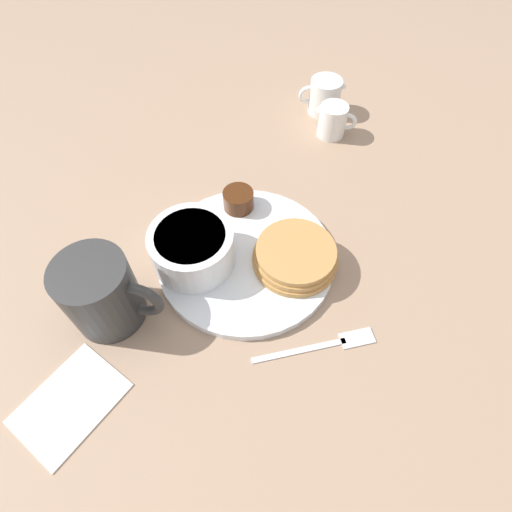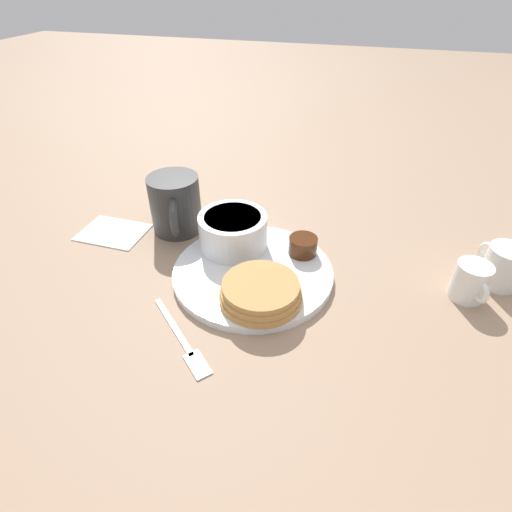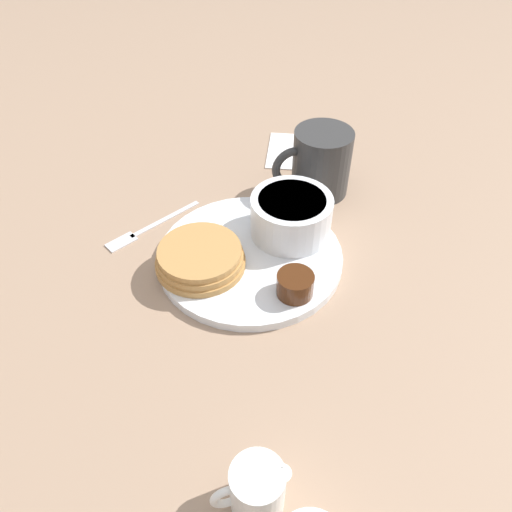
{
  "view_description": "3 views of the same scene",
  "coord_description": "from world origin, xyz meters",
  "px_view_note": "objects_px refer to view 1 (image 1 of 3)",
  "views": [
    {
      "loc": [
        0.24,
        0.19,
        0.45
      ],
      "look_at": [
        0.0,
        0.02,
        0.03
      ],
      "focal_mm": 28.0,
      "sensor_mm": 36.0,
      "label": 1
    },
    {
      "loc": [
        -0.13,
        0.44,
        0.38
      ],
      "look_at": [
        -0.0,
        -0.01,
        0.03
      ],
      "focal_mm": 28.0,
      "sensor_mm": 36.0,
      "label": 2
    },
    {
      "loc": [
        -0.46,
        -0.05,
        0.45
      ],
      "look_at": [
        -0.02,
        -0.01,
        0.02
      ],
      "focal_mm": 35.0,
      "sensor_mm": 36.0,
      "label": 3
    }
  ],
  "objects_px": {
    "plate": "(246,257)",
    "bowl": "(192,247)",
    "coffee_mug": "(103,294)",
    "creamer_pitcher_far": "(324,96)",
    "fork": "(329,344)",
    "creamer_pitcher_near": "(333,120)"
  },
  "relations": [
    {
      "from": "plate",
      "to": "bowl",
      "type": "distance_m",
      "value": 0.08
    },
    {
      "from": "coffee_mug",
      "to": "plate",
      "type": "bearing_deg",
      "value": 152.16
    },
    {
      "from": "plate",
      "to": "bowl",
      "type": "relative_size",
      "value": 2.22
    },
    {
      "from": "coffee_mug",
      "to": "creamer_pitcher_far",
      "type": "bearing_deg",
      "value": 179.74
    },
    {
      "from": "bowl",
      "to": "coffee_mug",
      "type": "height_order",
      "value": "coffee_mug"
    },
    {
      "from": "plate",
      "to": "creamer_pitcher_far",
      "type": "distance_m",
      "value": 0.36
    },
    {
      "from": "coffee_mug",
      "to": "fork",
      "type": "relative_size",
      "value": 0.95
    },
    {
      "from": "coffee_mug",
      "to": "creamer_pitcher_far",
      "type": "relative_size",
      "value": 1.65
    },
    {
      "from": "coffee_mug",
      "to": "creamer_pitcher_far",
      "type": "height_order",
      "value": "coffee_mug"
    },
    {
      "from": "coffee_mug",
      "to": "fork",
      "type": "bearing_deg",
      "value": 116.56
    },
    {
      "from": "fork",
      "to": "coffee_mug",
      "type": "bearing_deg",
      "value": -63.44
    },
    {
      "from": "coffee_mug",
      "to": "fork",
      "type": "height_order",
      "value": "coffee_mug"
    },
    {
      "from": "plate",
      "to": "coffee_mug",
      "type": "xyz_separation_m",
      "value": [
        0.16,
        -0.08,
        0.04
      ]
    },
    {
      "from": "plate",
      "to": "creamer_pitcher_far",
      "type": "bearing_deg",
      "value": -166.61
    },
    {
      "from": "bowl",
      "to": "creamer_pitcher_far",
      "type": "relative_size",
      "value": 1.54
    },
    {
      "from": "plate",
      "to": "creamer_pitcher_near",
      "type": "distance_m",
      "value": 0.3
    },
    {
      "from": "plate",
      "to": "coffee_mug",
      "type": "distance_m",
      "value": 0.19
    },
    {
      "from": "coffee_mug",
      "to": "creamer_pitcher_near",
      "type": "bearing_deg",
      "value": 174.12
    },
    {
      "from": "fork",
      "to": "creamer_pitcher_far",
      "type": "bearing_deg",
      "value": -148.89
    },
    {
      "from": "bowl",
      "to": "coffee_mug",
      "type": "distance_m",
      "value": 0.12
    },
    {
      "from": "creamer_pitcher_near",
      "to": "creamer_pitcher_far",
      "type": "height_order",
      "value": "creamer_pitcher_far"
    },
    {
      "from": "plate",
      "to": "creamer_pitcher_far",
      "type": "relative_size",
      "value": 3.41
    }
  ]
}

